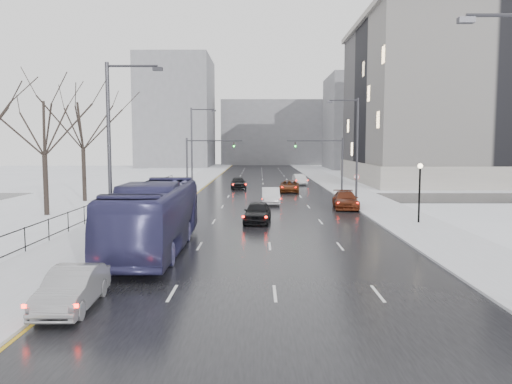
{
  "coord_description": "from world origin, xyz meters",
  "views": [
    {
      "loc": [
        -0.63,
        -5.92,
        5.82
      ],
      "look_at": [
        -0.82,
        28.65,
        2.5
      ],
      "focal_mm": 35.0,
      "sensor_mm": 36.0,
      "label": 1
    }
  ],
  "objects_px": {
    "streetlight_r_mid": "(355,146)",
    "lamppost_r_mid": "(420,184)",
    "mast_signal_right": "(332,160)",
    "mast_signal_left": "(197,160)",
    "sedan_right_cross": "(289,186)",
    "bus": "(155,216)",
    "sedan_left_near": "(72,288)",
    "sedan_right_near": "(271,196)",
    "streetlight_l_far": "(194,146)",
    "sedan_right_distant": "(300,179)",
    "sedan_center_far": "(238,183)",
    "streetlight_l_near": "(114,148)",
    "tree_park_e": "(85,202)",
    "no_uturn_sign": "(357,179)",
    "tree_park_d": "(47,216)",
    "sedan_right_far": "(345,200)",
    "sedan_center_near": "(257,212)"
  },
  "relations": [
    {
      "from": "streetlight_l_near",
      "to": "mast_signal_right",
      "type": "xyz_separation_m",
      "value": [
        15.49,
        28.0,
        -1.51
      ]
    },
    {
      "from": "sedan_center_near",
      "to": "sedan_right_far",
      "type": "relative_size",
      "value": 0.88
    },
    {
      "from": "lamppost_r_mid",
      "to": "sedan_right_cross",
      "type": "bearing_deg",
      "value": 108.16
    },
    {
      "from": "streetlight_l_far",
      "to": "sedan_right_cross",
      "type": "relative_size",
      "value": 1.99
    },
    {
      "from": "streetlight_r_mid",
      "to": "lamppost_r_mid",
      "type": "distance_m",
      "value": 10.73
    },
    {
      "from": "lamppost_r_mid",
      "to": "sedan_right_distant",
      "type": "relative_size",
      "value": 0.94
    },
    {
      "from": "streetlight_r_mid",
      "to": "mast_signal_left",
      "type": "xyz_separation_m",
      "value": [
        -15.49,
        8.0,
        -1.51
      ]
    },
    {
      "from": "sedan_left_near",
      "to": "sedan_right_near",
      "type": "xyz_separation_m",
      "value": [
        7.74,
        30.85,
        0.07
      ]
    },
    {
      "from": "mast_signal_right",
      "to": "sedan_center_near",
      "type": "height_order",
      "value": "mast_signal_right"
    },
    {
      "from": "mast_signal_left",
      "to": "bus",
      "type": "relative_size",
      "value": 0.48
    },
    {
      "from": "sedan_right_distant",
      "to": "lamppost_r_mid",
      "type": "bearing_deg",
      "value": -85.32
    },
    {
      "from": "no_uturn_sign",
      "to": "sedan_center_far",
      "type": "xyz_separation_m",
      "value": [
        -12.49,
        14.53,
        -1.47
      ]
    },
    {
      "from": "streetlight_r_mid",
      "to": "bus",
      "type": "height_order",
      "value": "streetlight_r_mid"
    },
    {
      "from": "streetlight_l_near",
      "to": "streetlight_r_mid",
      "type": "bearing_deg",
      "value": 50.76
    },
    {
      "from": "tree_park_d",
      "to": "mast_signal_right",
      "type": "height_order",
      "value": "mast_signal_right"
    },
    {
      "from": "no_uturn_sign",
      "to": "sedan_center_near",
      "type": "bearing_deg",
      "value": -126.46
    },
    {
      "from": "sedan_right_far",
      "to": "sedan_right_cross",
      "type": "bearing_deg",
      "value": 109.37
    },
    {
      "from": "tree_park_d",
      "to": "sedan_center_near",
      "type": "height_order",
      "value": "tree_park_d"
    },
    {
      "from": "tree_park_e",
      "to": "streetlight_r_mid",
      "type": "xyz_separation_m",
      "value": [
        26.37,
        -4.0,
        5.62
      ]
    },
    {
      "from": "mast_signal_right",
      "to": "mast_signal_left",
      "type": "height_order",
      "value": "same"
    },
    {
      "from": "sedan_center_far",
      "to": "streetlight_l_near",
      "type": "bearing_deg",
      "value": -103.18
    },
    {
      "from": "tree_park_e",
      "to": "streetlight_l_far",
      "type": "xyz_separation_m",
      "value": [
        10.03,
        8.0,
        5.62
      ]
    },
    {
      "from": "mast_signal_right",
      "to": "no_uturn_sign",
      "type": "bearing_deg",
      "value": -64.89
    },
    {
      "from": "no_uturn_sign",
      "to": "sedan_left_near",
      "type": "bearing_deg",
      "value": -116.57
    },
    {
      "from": "bus",
      "to": "sedan_right_cross",
      "type": "relative_size",
      "value": 2.68
    },
    {
      "from": "mast_signal_left",
      "to": "streetlight_l_far",
      "type": "bearing_deg",
      "value": 101.87
    },
    {
      "from": "streetlight_l_far",
      "to": "no_uturn_sign",
      "type": "distance_m",
      "value": 19.41
    },
    {
      "from": "tree_park_d",
      "to": "sedan_right_far",
      "type": "bearing_deg",
      "value": 10.82
    },
    {
      "from": "sedan_right_near",
      "to": "sedan_right_distant",
      "type": "bearing_deg",
      "value": 78.52
    },
    {
      "from": "sedan_right_cross",
      "to": "bus",
      "type": "bearing_deg",
      "value": -100.85
    },
    {
      "from": "tree_park_e",
      "to": "mast_signal_left",
      "type": "relative_size",
      "value": 2.08
    },
    {
      "from": "tree_park_d",
      "to": "mast_signal_left",
      "type": "height_order",
      "value": "mast_signal_left"
    },
    {
      "from": "tree_park_e",
      "to": "sedan_right_far",
      "type": "distance_m",
      "value": 25.94
    },
    {
      "from": "streetlight_l_near",
      "to": "sedan_center_near",
      "type": "distance_m",
      "value": 13.78
    },
    {
      "from": "mast_signal_right",
      "to": "sedan_right_distant",
      "type": "height_order",
      "value": "mast_signal_right"
    },
    {
      "from": "streetlight_r_mid",
      "to": "sedan_left_near",
      "type": "bearing_deg",
      "value": -118.09
    },
    {
      "from": "bus",
      "to": "sedan_right_near",
      "type": "bearing_deg",
      "value": 71.38
    },
    {
      "from": "sedan_right_distant",
      "to": "sedan_left_near",
      "type": "bearing_deg",
      "value": -107.47
    },
    {
      "from": "sedan_right_near",
      "to": "mast_signal_left",
      "type": "bearing_deg",
      "value": 142.85
    },
    {
      "from": "sedan_right_near",
      "to": "lamppost_r_mid",
      "type": "bearing_deg",
      "value": -49.14
    },
    {
      "from": "sedan_right_cross",
      "to": "sedan_center_near",
      "type": "bearing_deg",
      "value": -94.32
    },
    {
      "from": "streetlight_l_far",
      "to": "sedan_right_distant",
      "type": "relative_size",
      "value": 2.2
    },
    {
      "from": "streetlight_r_mid",
      "to": "sedan_center_far",
      "type": "distance_m",
      "value": 22.3
    },
    {
      "from": "streetlight_r_mid",
      "to": "sedan_right_far",
      "type": "height_order",
      "value": "streetlight_r_mid"
    },
    {
      "from": "streetlight_l_near",
      "to": "sedan_right_far",
      "type": "xyz_separation_m",
      "value": [
        15.37,
        18.78,
        -4.81
      ]
    },
    {
      "from": "streetlight_l_far",
      "to": "lamppost_r_mid",
      "type": "relative_size",
      "value": 2.34
    },
    {
      "from": "streetlight_r_mid",
      "to": "sedan_center_far",
      "type": "xyz_separation_m",
      "value": [
        -11.45,
        18.53,
        -4.79
      ]
    },
    {
      "from": "mast_signal_right",
      "to": "bus",
      "type": "height_order",
      "value": "mast_signal_right"
    },
    {
      "from": "tree_park_d",
      "to": "sedan_right_cross",
      "type": "distance_m",
      "value": 29.03
    },
    {
      "from": "sedan_center_near",
      "to": "sedan_center_far",
      "type": "xyz_separation_m",
      "value": [
        -2.56,
        27.96,
        0.0
      ]
    }
  ]
}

